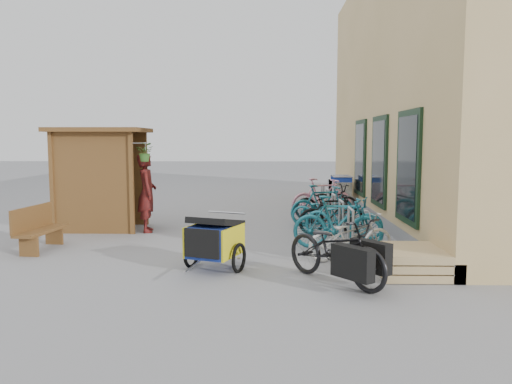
{
  "coord_description": "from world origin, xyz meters",
  "views": [
    {
      "loc": [
        0.75,
        -9.2,
        2.13
      ],
      "look_at": [
        0.5,
        1.5,
        1.0
      ],
      "focal_mm": 35.0,
      "sensor_mm": 36.0,
      "label": 1
    }
  ],
  "objects_px": {
    "person_kiosk": "(147,193)",
    "bike_2": "(343,218)",
    "bike_0": "(351,236)",
    "bike_3": "(332,214)",
    "child_trailer": "(215,239)",
    "bike_6": "(327,202)",
    "bench": "(38,228)",
    "shopping_carts": "(339,188)",
    "bike_1": "(338,223)",
    "kiosk": "(97,164)",
    "pallet_stack": "(409,261)",
    "bike_4": "(323,211)",
    "bike_7": "(322,197)",
    "bike_5": "(323,205)",
    "cargo_bike": "(338,250)"
  },
  "relations": [
    {
      "from": "child_trailer",
      "to": "bike_6",
      "type": "relative_size",
      "value": 0.89
    },
    {
      "from": "bench",
      "to": "shopping_carts",
      "type": "bearing_deg",
      "value": 49.43
    },
    {
      "from": "bench",
      "to": "bike_1",
      "type": "distance_m",
      "value": 5.79
    },
    {
      "from": "bike_2",
      "to": "bike_0",
      "type": "bearing_deg",
      "value": -166.58
    },
    {
      "from": "person_kiosk",
      "to": "child_trailer",
      "type": "bearing_deg",
      "value": -164.93
    },
    {
      "from": "bike_0",
      "to": "kiosk",
      "type": "bearing_deg",
      "value": 42.6
    },
    {
      "from": "shopping_carts",
      "to": "bike_2",
      "type": "height_order",
      "value": "shopping_carts"
    },
    {
      "from": "child_trailer",
      "to": "bike_7",
      "type": "distance_m",
      "value": 6.15
    },
    {
      "from": "bike_3",
      "to": "pallet_stack",
      "type": "bearing_deg",
      "value": -176.96
    },
    {
      "from": "shopping_carts",
      "to": "bike_7",
      "type": "bearing_deg",
      "value": -110.73
    },
    {
      "from": "bench",
      "to": "child_trailer",
      "type": "relative_size",
      "value": 0.87
    },
    {
      "from": "person_kiosk",
      "to": "bike_0",
      "type": "height_order",
      "value": "person_kiosk"
    },
    {
      "from": "kiosk",
      "to": "bike_5",
      "type": "relative_size",
      "value": 1.49
    },
    {
      "from": "child_trailer",
      "to": "bike_3",
      "type": "height_order",
      "value": "bike_3"
    },
    {
      "from": "bike_5",
      "to": "bike_1",
      "type": "bearing_deg",
      "value": 164.84
    },
    {
      "from": "kiosk",
      "to": "child_trailer",
      "type": "height_order",
      "value": "kiosk"
    },
    {
      "from": "shopping_carts",
      "to": "bike_3",
      "type": "bearing_deg",
      "value": -100.03
    },
    {
      "from": "bike_2",
      "to": "bike_7",
      "type": "xyz_separation_m",
      "value": [
        -0.14,
        2.96,
        0.09
      ]
    },
    {
      "from": "bench",
      "to": "shopping_carts",
      "type": "distance_m",
      "value": 9.16
    },
    {
      "from": "pallet_stack",
      "to": "bike_6",
      "type": "relative_size",
      "value": 0.67
    },
    {
      "from": "pallet_stack",
      "to": "bike_3",
      "type": "height_order",
      "value": "bike_3"
    },
    {
      "from": "bike_0",
      "to": "bike_7",
      "type": "bearing_deg",
      "value": -19.45
    },
    {
      "from": "child_trailer",
      "to": "person_kiosk",
      "type": "bearing_deg",
      "value": 140.51
    },
    {
      "from": "bike_0",
      "to": "bench",
      "type": "bearing_deg",
      "value": 64.52
    },
    {
      "from": "bike_2",
      "to": "bike_4",
      "type": "height_order",
      "value": "bike_2"
    },
    {
      "from": "bench",
      "to": "bike_2",
      "type": "xyz_separation_m",
      "value": [
        6.07,
        1.35,
        0.01
      ]
    },
    {
      "from": "bike_3",
      "to": "child_trailer",
      "type": "bearing_deg",
      "value": 133.17
    },
    {
      "from": "child_trailer",
      "to": "shopping_carts",
      "type": "bearing_deg",
      "value": 88.49
    },
    {
      "from": "person_kiosk",
      "to": "bike_2",
      "type": "height_order",
      "value": "person_kiosk"
    },
    {
      "from": "bike_1",
      "to": "bike_3",
      "type": "relative_size",
      "value": 1.13
    },
    {
      "from": "child_trailer",
      "to": "bike_0",
      "type": "relative_size",
      "value": 0.98
    },
    {
      "from": "kiosk",
      "to": "person_kiosk",
      "type": "relative_size",
      "value": 1.37
    },
    {
      "from": "person_kiosk",
      "to": "bike_2",
      "type": "distance_m",
      "value": 4.5
    },
    {
      "from": "person_kiosk",
      "to": "bike_3",
      "type": "xyz_separation_m",
      "value": [
        4.24,
        -0.2,
        -0.44
      ]
    },
    {
      "from": "kiosk",
      "to": "bike_6",
      "type": "distance_m",
      "value": 5.94
    },
    {
      "from": "bench",
      "to": "cargo_bike",
      "type": "xyz_separation_m",
      "value": [
        5.46,
        -2.11,
        0.06
      ]
    },
    {
      "from": "bike_2",
      "to": "bike_7",
      "type": "relative_size",
      "value": 0.94
    },
    {
      "from": "bench",
      "to": "shopping_carts",
      "type": "relative_size",
      "value": 0.87
    },
    {
      "from": "bike_0",
      "to": "bike_7",
      "type": "height_order",
      "value": "bike_7"
    },
    {
      "from": "child_trailer",
      "to": "bench",
      "type": "bearing_deg",
      "value": 179.73
    },
    {
      "from": "shopping_carts",
      "to": "bike_5",
      "type": "distance_m",
      "value": 3.35
    },
    {
      "from": "bike_7",
      "to": "child_trailer",
      "type": "bearing_deg",
      "value": 139.25
    },
    {
      "from": "bench",
      "to": "person_kiosk",
      "type": "bearing_deg",
      "value": 56.57
    },
    {
      "from": "kiosk",
      "to": "pallet_stack",
      "type": "height_order",
      "value": "kiosk"
    },
    {
      "from": "kiosk",
      "to": "bike_3",
      "type": "distance_m",
      "value": 5.61
    },
    {
      "from": "bike_0",
      "to": "pallet_stack",
      "type": "bearing_deg",
      "value": -158.33
    },
    {
      "from": "bike_1",
      "to": "bike_7",
      "type": "relative_size",
      "value": 0.97
    },
    {
      "from": "kiosk",
      "to": "cargo_bike",
      "type": "distance_m",
      "value": 6.8
    },
    {
      "from": "bike_6",
      "to": "bike_1",
      "type": "bearing_deg",
      "value": 160.73
    },
    {
      "from": "bench",
      "to": "bike_0",
      "type": "relative_size",
      "value": 0.86
    }
  ]
}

